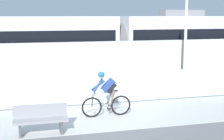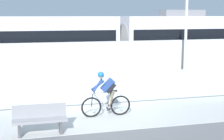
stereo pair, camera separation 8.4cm
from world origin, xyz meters
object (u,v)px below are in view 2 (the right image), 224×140
cyclist_on_bike (106,95)px  bench (40,119)px  tram (118,45)px  lamp_post_antenna (186,21)px

cyclist_on_bike → bench: (-2.35, -1.29, -0.30)m
tram → lamp_post_antenna: size_ratio=4.34×
cyclist_on_bike → lamp_post_antenna: (4.04, 2.15, 2.51)m
tram → bench: (-4.66, -8.14, -1.41)m
tram → lamp_post_antenna: bearing=-69.8°
cyclist_on_bike → bench: 2.69m
cyclist_on_bike → lamp_post_antenna: 5.22m
bench → tram: bearing=60.2°
lamp_post_antenna → bench: lamp_post_antenna is taller
tram → lamp_post_antenna: (1.73, -4.70, 1.40)m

